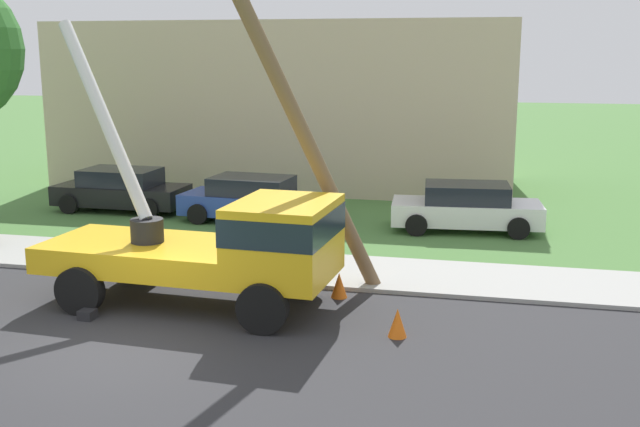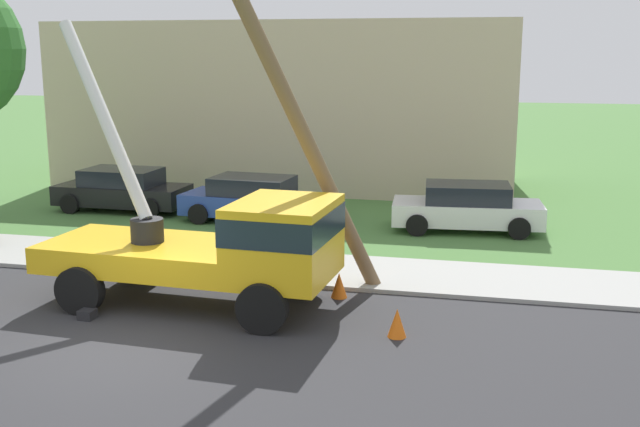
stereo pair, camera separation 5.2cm
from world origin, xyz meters
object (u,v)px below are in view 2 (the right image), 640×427
Objects in this scene: traffic_cone_ahead at (397,323)px; parked_sedan_black at (122,190)px; parked_sedan_blue at (253,199)px; utility_truck at (225,242)px; leaning_utility_pole at (290,105)px; traffic_cone_curbside at (339,285)px; parked_sedan_white at (467,207)px.

parked_sedan_black is (-10.57, 9.61, 0.43)m from traffic_cone_ahead.
parked_sedan_black is at bearing 137.70° from traffic_cone_ahead.
utility_truck is at bearing -75.83° from parked_sedan_blue.
leaning_utility_pole is 14.71× the size of traffic_cone_curbside.
parked_sedan_white is at bearing 60.98° from utility_truck.
parked_sedan_black and parked_sedan_blue have the same top height.
leaning_utility_pole reaches higher than utility_truck.
leaning_utility_pole is (1.14, 0.98, 2.79)m from utility_truck.
parked_sedan_black is (-6.85, 8.72, -0.70)m from utility_truck.
parked_sedan_white reaches higher than traffic_cone_curbside.
leaning_utility_pole is at bearing -65.89° from parked_sedan_blue.
parked_sedan_white is (3.46, 7.33, -3.48)m from leaning_utility_pole.
utility_truck is 9.52m from parked_sedan_white.
parked_sedan_black is 4.84m from parked_sedan_blue.
parked_sedan_white is (4.61, 8.30, -0.70)m from utility_truck.
traffic_cone_ahead is 9.26m from parked_sedan_white.
traffic_cone_ahead is at bearing -53.40° from traffic_cone_curbside.
parked_sedan_black is (-9.02, 7.54, 0.43)m from traffic_cone_curbside.
utility_truck reaches higher than parked_sedan_black.
leaning_utility_pole is 1.82× the size of parked_sedan_blue.
traffic_cone_curbside is (-1.54, 2.08, 0.00)m from traffic_cone_ahead.
leaning_utility_pole is at bearing 40.56° from utility_truck.
parked_sedan_black is at bearing 172.77° from parked_sedan_blue.
leaning_utility_pole is at bearing -115.31° from parked_sedan_white.
utility_truck is 2.72m from traffic_cone_curbside.
parked_sedan_white is at bearing 84.46° from traffic_cone_ahead.
traffic_cone_curbside is 0.13× the size of parked_sedan_black.
utility_truck is at bearing -139.44° from leaning_utility_pole.
parked_sedan_black is 11.47m from parked_sedan_white.
leaning_utility_pole reaches higher than parked_sedan_black.
parked_sedan_white is (0.89, 9.20, 0.43)m from traffic_cone_ahead.
leaning_utility_pole is 8.82m from parked_sedan_white.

